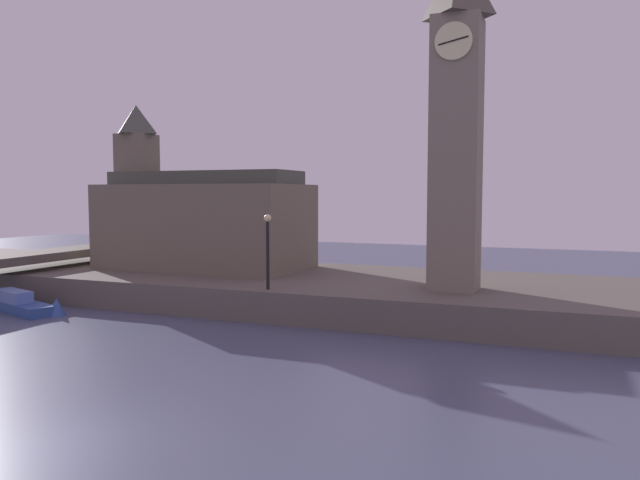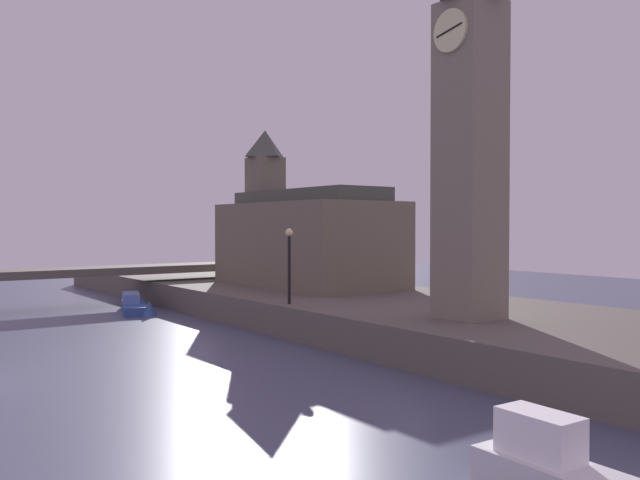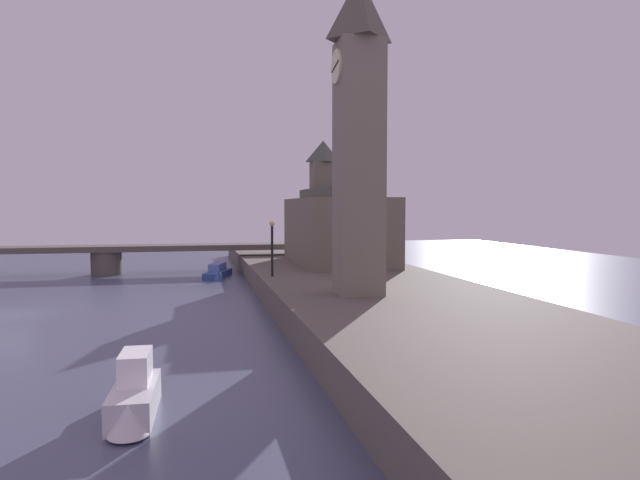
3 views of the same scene
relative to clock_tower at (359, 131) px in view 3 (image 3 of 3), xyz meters
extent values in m
plane|color=#474C66|center=(-6.35, -18.05, -9.67)|extent=(120.00, 120.00, 0.00)
cube|color=#5B544C|center=(-6.35, 1.95, -8.92)|extent=(70.00, 12.00, 1.50)
cube|color=slate|center=(0.00, 0.00, -1.89)|extent=(2.19, 2.19, 12.58)
cylinder|color=beige|center=(0.00, -1.15, 3.11)|extent=(1.67, 0.12, 1.67)
cube|color=black|center=(0.00, -1.22, 3.11)|extent=(1.32, 0.04, 0.32)
pyramid|color=#554E43|center=(0.00, 0.00, 6.02)|extent=(2.41, 2.41, 3.23)
cube|color=#6B6051|center=(-15.57, 2.95, -5.64)|extent=(12.17, 6.54, 5.08)
cube|color=#6B6051|center=(-20.64, 2.95, -4.02)|extent=(2.04, 2.04, 8.30)
pyramid|color=#474C42|center=(-20.64, 2.95, 1.05)|extent=(2.24, 2.24, 1.86)
cube|color=#42473D|center=(-15.57, 2.95, -2.70)|extent=(11.56, 3.93, 0.80)
cube|color=#5B544C|center=(-24.61, -13.60, -7.39)|extent=(2.88, 35.10, 0.50)
cylinder|color=#5B544C|center=(-24.61, -15.60, -8.66)|extent=(2.59, 2.59, 2.03)
cylinder|color=black|center=(-8.20, -3.25, -6.57)|extent=(0.16, 0.16, 3.20)
sphere|color=#F2E099|center=(-8.20, -3.25, -4.79)|extent=(0.36, 0.36, 0.36)
cube|color=#2D4C93|center=(-20.77, -6.17, -9.42)|extent=(4.90, 2.70, 0.52)
cube|color=#5B7AC1|center=(-21.34, -6.17, -8.86)|extent=(2.74, 1.68, 0.58)
cone|color=#2D4C93|center=(-18.42, -6.17, -9.39)|extent=(1.53, 1.53, 1.18)
cube|color=silver|center=(10.73, -9.76, -9.24)|extent=(3.22, 1.27, 0.87)
cube|color=white|center=(10.35, -9.76, -8.37)|extent=(1.57, 0.87, 0.86)
cone|color=silver|center=(12.32, -9.76, -9.19)|extent=(1.08, 1.08, 0.80)
camera|label=1|loc=(4.83, -28.85, -3.65)|focal=34.16mm
camera|label=2|loc=(17.91, -20.34, -4.42)|focal=37.09mm
camera|label=3|loc=(26.99, -8.05, -3.79)|focal=31.41mm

